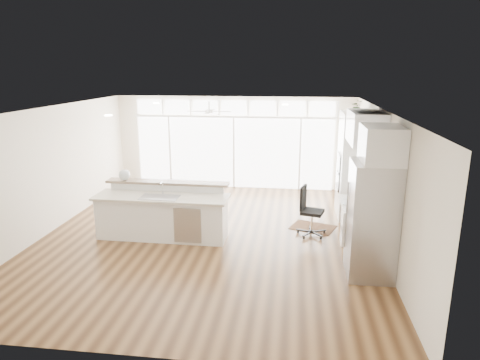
# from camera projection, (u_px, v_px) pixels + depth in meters

# --- Properties ---
(floor) EXTENTS (7.00, 8.00, 0.02)m
(floor) POSITION_uv_depth(u_px,v_px,m) (209.00, 236.00, 9.18)
(floor) COLOR #482C16
(floor) RESTS_ON ground
(ceiling) EXTENTS (7.00, 8.00, 0.02)m
(ceiling) POSITION_uv_depth(u_px,v_px,m) (206.00, 109.00, 8.49)
(ceiling) COLOR white
(ceiling) RESTS_ON wall_back
(wall_back) EXTENTS (7.00, 0.04, 2.70)m
(wall_back) POSITION_uv_depth(u_px,v_px,m) (234.00, 143.00, 12.67)
(wall_back) COLOR white
(wall_back) RESTS_ON floor
(wall_front) EXTENTS (7.00, 0.04, 2.70)m
(wall_front) POSITION_uv_depth(u_px,v_px,m) (139.00, 258.00, 5.00)
(wall_front) COLOR white
(wall_front) RESTS_ON floor
(wall_left) EXTENTS (0.04, 8.00, 2.70)m
(wall_left) POSITION_uv_depth(u_px,v_px,m) (49.00, 170.00, 9.26)
(wall_left) COLOR white
(wall_left) RESTS_ON floor
(wall_right) EXTENTS (0.04, 8.00, 2.70)m
(wall_right) POSITION_uv_depth(u_px,v_px,m) (382.00, 181.00, 8.41)
(wall_right) COLOR white
(wall_right) RESTS_ON floor
(glass_wall) EXTENTS (5.80, 0.06, 2.08)m
(glass_wall) POSITION_uv_depth(u_px,v_px,m) (234.00, 153.00, 12.69)
(glass_wall) COLOR white
(glass_wall) RESTS_ON wall_back
(transom_row) EXTENTS (5.90, 0.06, 0.40)m
(transom_row) POSITION_uv_depth(u_px,v_px,m) (234.00, 108.00, 12.35)
(transom_row) COLOR white
(transom_row) RESTS_ON wall_back
(desk_window) EXTENTS (0.04, 0.85, 0.85)m
(desk_window) POSITION_uv_depth(u_px,v_px,m) (378.00, 167.00, 8.65)
(desk_window) COLOR white
(desk_window) RESTS_ON wall_right
(ceiling_fan) EXTENTS (1.16, 1.16, 0.32)m
(ceiling_fan) POSITION_uv_depth(u_px,v_px,m) (209.00, 108.00, 11.29)
(ceiling_fan) COLOR white
(ceiling_fan) RESTS_ON ceiling
(recessed_lights) EXTENTS (3.40, 3.00, 0.02)m
(recessed_lights) POSITION_uv_depth(u_px,v_px,m) (208.00, 109.00, 8.69)
(recessed_lights) COLOR white
(recessed_lights) RESTS_ON ceiling
(oven_cabinet) EXTENTS (0.64, 1.20, 2.50)m
(oven_cabinet) POSITION_uv_depth(u_px,v_px,m) (353.00, 165.00, 10.20)
(oven_cabinet) COLOR white
(oven_cabinet) RESTS_ON floor
(desk_nook) EXTENTS (0.72, 1.30, 0.76)m
(desk_nook) POSITION_uv_depth(u_px,v_px,m) (357.00, 221.00, 8.99)
(desk_nook) COLOR white
(desk_nook) RESTS_ON floor
(upper_cabinets) EXTENTS (0.64, 1.30, 0.64)m
(upper_cabinets) POSITION_uv_depth(u_px,v_px,m) (366.00, 128.00, 8.48)
(upper_cabinets) COLOR white
(upper_cabinets) RESTS_ON wall_right
(refrigerator) EXTENTS (0.76, 0.90, 2.00)m
(refrigerator) POSITION_uv_depth(u_px,v_px,m) (372.00, 220.00, 7.25)
(refrigerator) COLOR #A3A3A7
(refrigerator) RESTS_ON floor
(fridge_cabinet) EXTENTS (0.64, 0.90, 0.60)m
(fridge_cabinet) POSITION_uv_depth(u_px,v_px,m) (382.00, 144.00, 6.91)
(fridge_cabinet) COLOR white
(fridge_cabinet) RESTS_ON wall_right
(framed_photos) EXTENTS (0.06, 0.22, 0.80)m
(framed_photos) POSITION_uv_depth(u_px,v_px,m) (372.00, 168.00, 9.28)
(framed_photos) COLOR black
(framed_photos) RESTS_ON wall_right
(kitchen_island) EXTENTS (2.82, 1.09, 1.12)m
(kitchen_island) POSITION_uv_depth(u_px,v_px,m) (162.00, 212.00, 8.97)
(kitchen_island) COLOR white
(kitchen_island) RESTS_ON floor
(rug) EXTENTS (1.11, 0.96, 0.01)m
(rug) POSITION_uv_depth(u_px,v_px,m) (313.00, 227.00, 9.66)
(rug) COLOR #321C10
(rug) RESTS_ON floor
(office_chair) EXTENTS (0.67, 0.64, 1.07)m
(office_chair) POSITION_uv_depth(u_px,v_px,m) (312.00, 212.00, 9.10)
(office_chair) COLOR black
(office_chair) RESTS_ON floor
(fishbowl) EXTENTS (0.26, 0.26, 0.24)m
(fishbowl) POSITION_uv_depth(u_px,v_px,m) (124.00, 175.00, 9.31)
(fishbowl) COLOR silver
(fishbowl) RESTS_ON kitchen_island
(monitor) EXTENTS (0.15, 0.48, 0.40)m
(monitor) POSITION_uv_depth(u_px,v_px,m) (355.00, 194.00, 8.85)
(monitor) COLOR black
(monitor) RESTS_ON desk_nook
(keyboard) EXTENTS (0.17, 0.33, 0.02)m
(keyboard) POSITION_uv_depth(u_px,v_px,m) (346.00, 203.00, 8.92)
(keyboard) COLOR white
(keyboard) RESTS_ON desk_nook
(potted_plant) EXTENTS (0.28, 0.30, 0.22)m
(potted_plant) POSITION_uv_depth(u_px,v_px,m) (357.00, 108.00, 9.85)
(potted_plant) COLOR #346129
(potted_plant) RESTS_ON oven_cabinet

